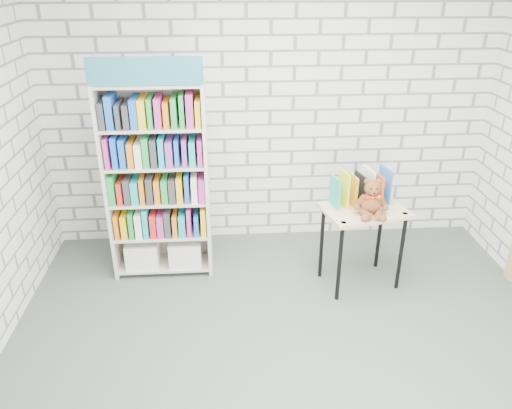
{
  "coord_description": "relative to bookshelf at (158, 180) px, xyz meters",
  "views": [
    {
      "loc": [
        -0.48,
        -2.88,
        2.72
      ],
      "look_at": [
        -0.21,
        0.95,
        0.87
      ],
      "focal_mm": 35.0,
      "sensor_mm": 36.0,
      "label": 1
    }
  ],
  "objects": [
    {
      "name": "ground",
      "position": [
        1.08,
        -1.36,
        -0.94
      ],
      "size": [
        4.5,
        4.5,
        0.0
      ],
      "primitive_type": "plane",
      "color": "#485245",
      "rests_on": "ground"
    },
    {
      "name": "display_table",
      "position": [
        1.83,
        -0.36,
        -0.28
      ],
      "size": [
        0.81,
        0.64,
        0.77
      ],
      "color": "tan",
      "rests_on": "ground"
    },
    {
      "name": "room_shell",
      "position": [
        1.08,
        -1.36,
        0.84
      ],
      "size": [
        4.52,
        4.02,
        2.81
      ],
      "color": "silver",
      "rests_on": "ground"
    },
    {
      "name": "bookshelf",
      "position": [
        0.0,
        0.0,
        0.0
      ],
      "size": [
        0.92,
        0.36,
        2.07
      ],
      "color": "beige",
      "rests_on": "ground"
    },
    {
      "name": "teddy_bear",
      "position": [
        1.85,
        -0.47,
        -0.04
      ],
      "size": [
        0.3,
        0.28,
        0.32
      ],
      "color": "brown",
      "rests_on": "display_table"
    },
    {
      "name": "table_books",
      "position": [
        1.81,
        -0.25,
        -0.02
      ],
      "size": [
        0.54,
        0.33,
        0.3
      ],
      "color": "teal",
      "rests_on": "display_table"
    }
  ]
}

